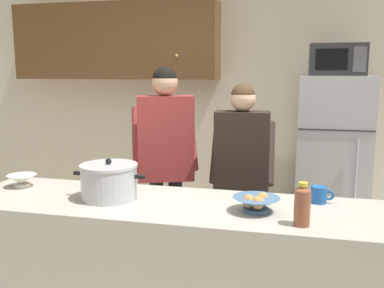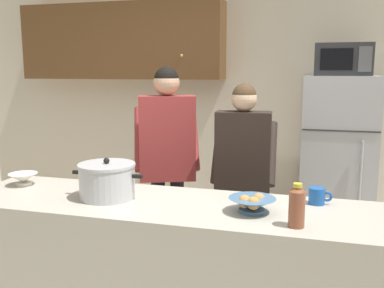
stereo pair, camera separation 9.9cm
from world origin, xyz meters
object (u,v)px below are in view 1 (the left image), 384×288
at_px(refrigerator, 331,163).
at_px(person_near_pot, 165,149).
at_px(person_by_sink, 242,165).
at_px(empty_bowl, 22,180).
at_px(coffee_mug, 319,195).
at_px(bottle_near_edge, 302,205).
at_px(microwave, 337,60).
at_px(bread_bowl, 256,203).
at_px(cooking_pot, 109,181).

relative_size(refrigerator, person_near_pot, 0.96).
distance_m(person_by_sink, empty_bowl, 1.53).
bearing_deg(person_near_pot, coffee_mug, -30.86).
bearing_deg(refrigerator, bottle_near_edge, -98.25).
distance_m(microwave, person_by_sink, 1.44).
bearing_deg(coffee_mug, person_by_sink, 128.93).
height_order(microwave, bread_bowl, microwave).
xyz_separation_m(person_near_pot, bottle_near_edge, (1.02, -1.07, -0.04)).
bearing_deg(empty_bowl, bread_bowl, -5.66).
bearing_deg(refrigerator, empty_bowl, -139.75).
relative_size(microwave, bread_bowl, 1.90).
distance_m(refrigerator, microwave, 0.95).
bearing_deg(coffee_mug, bread_bowl, -143.71).
distance_m(coffee_mug, bread_bowl, 0.42).
relative_size(person_near_pot, empty_bowl, 9.09).
relative_size(cooking_pot, bottle_near_edge, 2.06).
bearing_deg(person_near_pot, cooking_pot, -95.20).
height_order(microwave, person_near_pot, microwave).
relative_size(bread_bowl, bottle_near_edge, 1.17).
xyz_separation_m(coffee_mug, bottle_near_edge, (-0.10, -0.40, 0.06)).
height_order(refrigerator, empty_bowl, refrigerator).
xyz_separation_m(refrigerator, person_by_sink, (-0.72, -1.00, 0.17)).
height_order(refrigerator, cooking_pot, refrigerator).
distance_m(cooking_pot, coffee_mug, 1.22).
xyz_separation_m(bread_bowl, bottle_near_edge, (0.23, -0.15, 0.06)).
xyz_separation_m(microwave, cooking_pot, (-1.40, -1.83, -0.74)).
relative_size(coffee_mug, bottle_near_edge, 0.60).
xyz_separation_m(microwave, empty_bowl, (-2.06, -1.72, -0.79)).
relative_size(refrigerator, microwave, 3.38).
bearing_deg(person_by_sink, bread_bowl, -78.21).
relative_size(person_near_pot, bread_bowl, 6.70).
xyz_separation_m(microwave, coffee_mug, (-0.19, -1.63, -0.79)).
height_order(refrigerator, person_near_pot, person_near_pot).
xyz_separation_m(person_by_sink, bread_bowl, (0.19, -0.90, -0.01)).
height_order(microwave, coffee_mug, microwave).
relative_size(microwave, empty_bowl, 2.57).
relative_size(microwave, coffee_mug, 3.66).
xyz_separation_m(refrigerator, microwave, (0.00, -0.02, 0.95)).
distance_m(person_by_sink, coffee_mug, 0.83).
bearing_deg(person_near_pot, bottle_near_edge, -46.40).
distance_m(microwave, bottle_near_edge, 2.18).
bearing_deg(cooking_pot, refrigerator, 52.92).
bearing_deg(person_near_pot, empty_bowl, -133.99).
distance_m(person_by_sink, bread_bowl, 0.92).
distance_m(person_near_pot, empty_bowl, 1.07).
bearing_deg(person_by_sink, cooking_pot, -128.61).
bearing_deg(refrigerator, person_by_sink, -125.73).
bearing_deg(bottle_near_edge, empty_bowl, 170.18).
bearing_deg(microwave, empty_bowl, -140.11).
bearing_deg(bread_bowl, microwave, 74.15).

